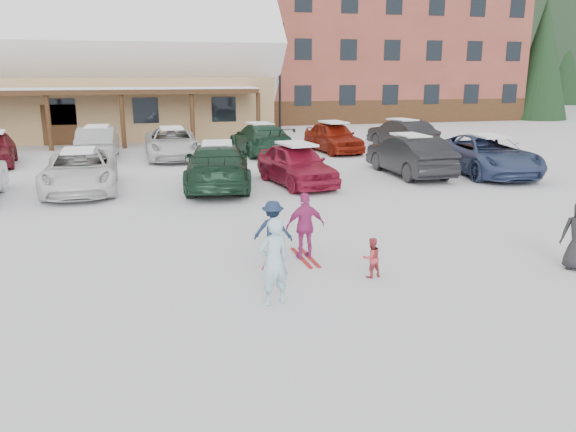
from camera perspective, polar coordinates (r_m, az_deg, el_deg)
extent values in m
plane|color=silver|center=(10.95, -0.25, -6.44)|extent=(160.00, 160.00, 0.00)
cube|color=tan|center=(38.55, -24.29, 10.05)|extent=(28.00, 10.00, 3.60)
cube|color=#422814|center=(32.41, -26.33, 11.20)|extent=(25.20, 2.60, 0.25)
cube|color=white|center=(38.53, -24.88, 15.58)|extent=(29.12, 9.69, 9.69)
cube|color=brown|center=(51.40, 7.21, 16.65)|extent=(24.00, 14.00, 12.00)
cube|color=brown|center=(48.03, -10.99, 14.88)|extent=(7.00, 12.60, 9.00)
cube|color=#422814|center=(45.04, 10.25, 10.38)|extent=(24.00, 0.10, 1.80)
cylinder|color=black|center=(35.97, -0.83, 13.43)|extent=(0.16, 0.16, 6.56)
cube|color=black|center=(36.07, -0.85, 18.84)|extent=(0.50, 0.25, 0.25)
cylinder|color=black|center=(53.12, 23.91, 9.71)|extent=(0.60, 0.60, 1.32)
cone|color=black|center=(53.08, 24.55, 15.74)|extent=(4.84, 4.84, 9.90)
cylinder|color=black|center=(54.69, -5.32, 10.84)|extent=(0.60, 0.60, 1.08)
cone|color=black|center=(54.60, -5.44, 15.65)|extent=(3.96, 3.96, 8.10)
cylinder|color=black|center=(66.84, 19.29, 10.88)|extent=(0.60, 0.60, 1.38)
cone|color=black|center=(66.82, 19.72, 15.89)|extent=(5.06, 5.06, 10.35)
imported|color=#A8D2E6|center=(9.57, -1.46, -4.64)|extent=(0.64, 0.51, 1.54)
imported|color=#B63941|center=(11.05, 8.48, -4.20)|extent=(0.45, 0.38, 0.80)
imported|color=#192A46|center=(11.92, -1.54, -1.46)|extent=(0.94, 0.74, 1.28)
cube|color=#A71817|center=(12.11, -1.52, -4.30)|extent=(0.69, 1.38, 0.03)
imported|color=#AF2C74|center=(11.95, 1.78, -1.01)|extent=(0.85, 0.38, 1.44)
cube|color=#A71817|center=(12.16, 1.75, -4.22)|extent=(0.24, 1.41, 0.03)
imported|color=white|center=(20.04, -20.35, 4.33)|extent=(2.48, 5.10, 1.40)
imported|color=#163221|center=(19.51, -7.16, 5.10)|extent=(2.87, 5.60, 1.55)
imported|color=maroon|center=(19.91, 0.85, 5.27)|extent=(2.37, 4.51, 1.46)
imported|color=black|center=(22.30, 12.23, 6.05)|extent=(1.74, 4.76, 1.56)
imported|color=navy|center=(23.32, 19.57, 5.85)|extent=(3.09, 5.69, 1.52)
imported|color=#98999C|center=(27.43, -18.72, 7.07)|extent=(1.65, 4.57, 1.50)
imported|color=silver|center=(26.66, -11.69, 7.25)|extent=(2.45, 5.15, 1.42)
imported|color=#1B3F2B|center=(27.53, -2.83, 7.83)|extent=(2.56, 5.33, 1.50)
imported|color=maroon|center=(28.38, 4.64, 8.00)|extent=(2.20, 4.55, 1.50)
imported|color=black|center=(30.21, 11.48, 8.16)|extent=(2.23, 4.75, 1.51)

